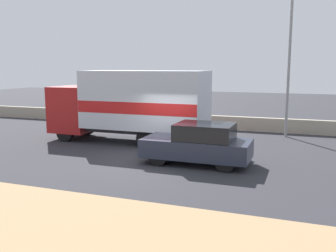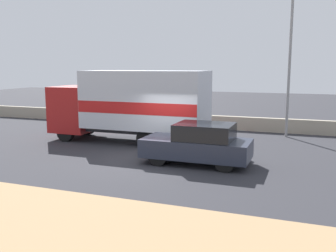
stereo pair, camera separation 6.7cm
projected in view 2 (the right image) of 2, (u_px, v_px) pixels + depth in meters
ground_plane at (158, 159)px, 14.68m from camera, size 80.00×80.00×0.00m
dirt_shoulder_foreground at (29, 238)px, 7.90m from camera, size 60.00×5.54×0.04m
stone_wall_backdrop at (208, 122)px, 21.96m from camera, size 60.00×0.35×0.78m
street_lamp at (290, 53)px, 18.73m from camera, size 0.56×0.28×7.41m
box_truck at (133, 104)px, 17.69m from camera, size 7.66×2.51×3.41m
car_hatchback at (199, 144)px, 13.87m from camera, size 3.99×1.77×1.53m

